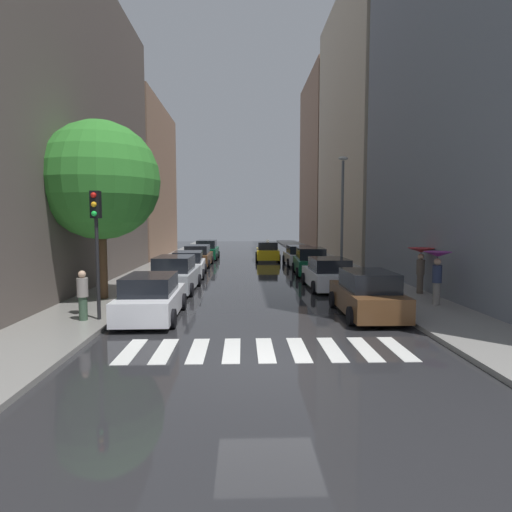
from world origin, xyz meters
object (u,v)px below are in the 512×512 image
Objects in this scene: parked_car_left_third at (188,265)px; pedestrian_foreground at (421,259)px; pedestrian_near_tree at (83,294)px; pedestrian_by_kerb at (437,266)px; parked_car_right_third at (310,262)px; parked_car_left_fifth at (207,250)px; parked_car_left_nearest at (151,298)px; street_tree_left at (100,181)px; parked_car_right_second at (328,274)px; traffic_light_left_corner at (96,226)px; parked_car_left_second at (175,275)px; lamp_post_right at (342,207)px; parked_car_right_nearest at (367,295)px; parked_car_right_fourth at (299,256)px; taxi_midroad at (267,252)px; parked_car_left_fourth at (198,256)px.

parked_car_left_third is 13.51m from pedestrian_foreground.
pedestrian_near_tree is 0.79× the size of pedestrian_by_kerb.
parked_car_right_third is 15.78m from pedestrian_near_tree.
parked_car_left_fifth reaches higher than parked_car_left_third.
pedestrian_by_kerb is at bearing -83.47° from parked_car_left_nearest.
parked_car_right_second is at bearing 16.10° from street_tree_left.
pedestrian_foreground reaches higher than parked_car_right_second.
parked_car_left_fifth is at bearing -1.21° from parked_car_left_nearest.
traffic_light_left_corner is (1.12, -3.96, -1.85)m from street_tree_left.
parked_car_left_third is (-0.03, 5.35, -0.07)m from parked_car_left_second.
parked_car_right_third is at bearing 39.45° from street_tree_left.
parked_car_right_second is at bearing -110.43° from lamp_post_right.
parked_car_left_second reaches higher than parked_car_left_nearest.
street_tree_left reaches higher than parked_car_right_second.
parked_car_right_third is 2.14× the size of pedestrian_foreground.
parked_car_right_nearest is 1.05× the size of traffic_light_left_corner.
parked_car_right_fourth is (7.53, -4.92, -0.08)m from parked_car_left_fifth.
taxi_midroad reaches higher than parked_car_left_third.
traffic_light_left_corner reaches higher than pedestrian_by_kerb.
parked_car_left_nearest is 11.03m from pedestrian_by_kerb.
pedestrian_by_kerb is (10.97, -4.35, 0.89)m from parked_car_left_second.
taxi_midroad is (-2.20, 3.84, 0.04)m from parked_car_right_fourth.
parked_car_right_nearest is at bearing -176.76° from parked_car_right_third.
parked_car_right_fourth is at bearing -84.43° from parked_car_left_fourth.
parked_car_right_nearest is (7.76, 0.24, 0.03)m from parked_car_left_nearest.
pedestrian_by_kerb is at bearing -152.34° from parked_car_left_fifth.
parked_car_right_second is (7.64, 0.48, -0.07)m from parked_car_left_second.
pedestrian_foreground is 14.27m from pedestrian_near_tree.
parked_car_right_fourth is (0.03, 11.46, -0.02)m from parked_car_right_second.
parked_car_left_second is 0.98× the size of parked_car_left_fourth.
parked_car_left_fifth is 15.20m from lamp_post_right.
parked_car_right_nearest is 2.17× the size of pedestrian_foreground.
parked_car_left_fourth is 18.62m from parked_car_right_nearest.
pedestrian_by_kerb is (-0.43, -2.57, -0.03)m from pedestrian_foreground.
street_tree_left reaches higher than parked_car_right_third.
taxi_midroad is 0.59× the size of street_tree_left.
parked_car_right_second is (7.67, -4.88, 0.00)m from parked_car_left_third.
parked_car_left_second is 2.24× the size of pedestrian_foreground.
parked_car_right_second is 1.02× the size of parked_car_right_third.
taxi_midroad is (5.54, 4.48, 0.00)m from parked_car_left_fourth.
parked_car_right_fourth is at bearing -31.68° from parked_car_left_second.
parked_car_left_fourth is 9.36m from parked_car_right_third.
parked_car_left_fourth is 13.29m from parked_car_right_second.
taxi_midroad is at bearing 28.81° from parked_car_right_fourth.
taxi_midroad is 20.89m from pedestrian_by_kerb.
parked_car_left_nearest is 22.65m from parked_car_left_fifth.
pedestrian_near_tree is (-1.96, -17.83, 0.26)m from parked_car_left_fourth.
parked_car_right_third reaches higher than parked_car_right_nearest.
parked_car_left_third is 2.68× the size of pedestrian_near_tree.
lamp_post_right is at bearing -121.08° from parked_car_left_fourth.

